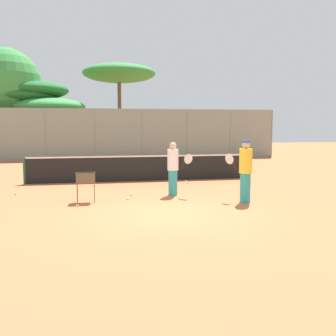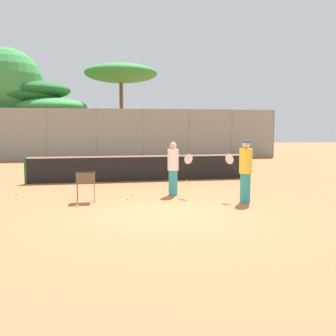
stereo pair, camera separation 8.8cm
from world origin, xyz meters
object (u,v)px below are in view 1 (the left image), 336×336
Objects in this scene: player_white_outfit at (245,170)px; player_red_cap at (173,168)px; ball_cart at (86,180)px; tennis_net at (138,168)px.

player_red_cap is at bearing 9.21° from player_white_outfit.
tennis_net is at bearing 63.55° from ball_cart.
player_red_cap reaches higher than ball_cart.
player_white_outfit is (2.60, -5.22, 0.42)m from tennis_net.
player_red_cap is 1.96× the size of ball_cart.
player_red_cap reaches higher than tennis_net.
player_white_outfit is 2.48m from player_red_cap.
player_white_outfit reaches higher than tennis_net.
player_red_cap is 2.93m from ball_cart.
ball_cart is at bearing -116.45° from tennis_net.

